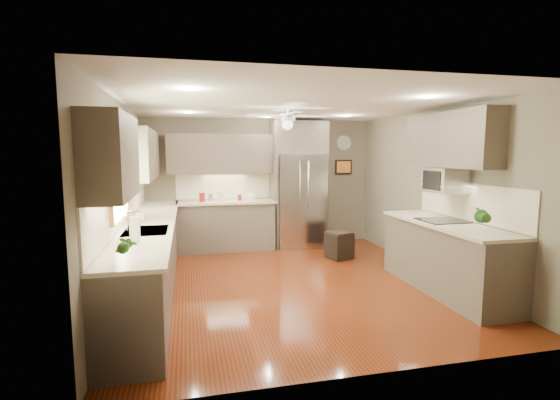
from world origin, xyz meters
name	(u,v)px	position (x,y,z in m)	size (l,w,h in m)	color
floor	(292,282)	(0.00, 0.00, 0.00)	(5.00, 5.00, 0.00)	#52160A
ceiling	(293,105)	(0.00, 0.00, 2.50)	(5.00, 5.00, 0.00)	white
wall_back	(261,183)	(0.00, 2.50, 1.25)	(4.50, 4.50, 0.00)	#6B6251
wall_front	(371,229)	(0.00, -2.50, 1.25)	(4.50, 4.50, 0.00)	#6B6251
wall_left	(122,200)	(-2.25, 0.00, 1.25)	(5.00, 5.00, 0.00)	#6B6251
wall_right	(435,192)	(2.25, 0.00, 1.25)	(5.00, 5.00, 0.00)	#6B6251
canister_a	(202,197)	(-1.17, 2.20, 1.02)	(0.10, 0.10, 0.16)	maroon
canister_b	(211,197)	(-1.01, 2.23, 1.01)	(0.08, 0.08, 0.13)	silver
canister_c	(221,196)	(-0.82, 2.20, 1.03)	(0.12, 0.12, 0.19)	beige
canister_d	(240,198)	(-0.47, 2.18, 1.00)	(0.07, 0.07, 0.11)	maroon
soap_bottle	(140,216)	(-2.06, 0.08, 1.03)	(0.08, 0.08, 0.18)	white
potted_plant_left	(126,246)	(-1.95, -1.98, 1.09)	(0.16, 0.11, 0.31)	#224E16
potted_plant_right	(483,216)	(1.92, -1.44, 1.12)	(0.20, 0.16, 0.37)	#224E16
bowl	(252,199)	(-0.22, 2.24, 0.97)	(0.21, 0.21, 0.05)	beige
left_run	(150,255)	(-1.95, 0.15, 0.48)	(0.65, 4.70, 1.45)	brown
back_run	(226,225)	(-0.72, 2.20, 0.48)	(1.85, 0.65, 1.45)	brown
uppers	(233,151)	(-0.74, 0.71, 1.87)	(4.50, 4.70, 0.95)	brown
window	(117,179)	(-2.22, -0.50, 1.55)	(0.05, 1.12, 0.92)	#BFF2B2
sink	(146,233)	(-1.93, -0.50, 0.91)	(0.50, 0.70, 0.32)	silver
refrigerator	(299,187)	(0.70, 2.16, 1.19)	(1.06, 0.75, 2.45)	silver
right_run	(446,256)	(1.93, -0.80, 0.48)	(0.70, 2.20, 1.45)	brown
microwave	(445,180)	(2.03, -0.55, 1.48)	(0.43, 0.55, 0.34)	silver
ceiling_fan	(287,119)	(0.00, 0.30, 2.33)	(1.18, 1.18, 0.32)	white
recessed_lights	(283,109)	(-0.04, 0.40, 2.49)	(2.84, 3.14, 0.01)	white
wall_clock	(344,143)	(1.75, 2.48, 2.05)	(0.30, 0.03, 0.30)	white
framed_print	(344,167)	(1.75, 2.48, 1.55)	(0.36, 0.03, 0.30)	black
stool	(339,245)	(1.14, 1.10, 0.24)	(0.48, 0.48, 0.46)	black
paper_towel	(135,229)	(-1.98, -1.13, 1.08)	(0.11, 0.11, 0.27)	white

